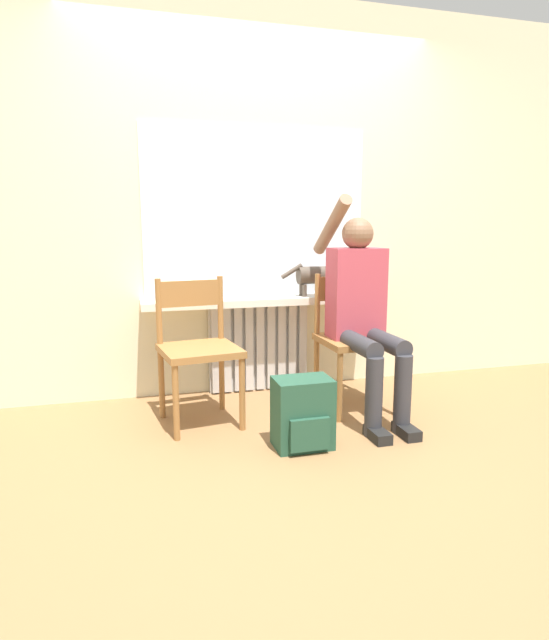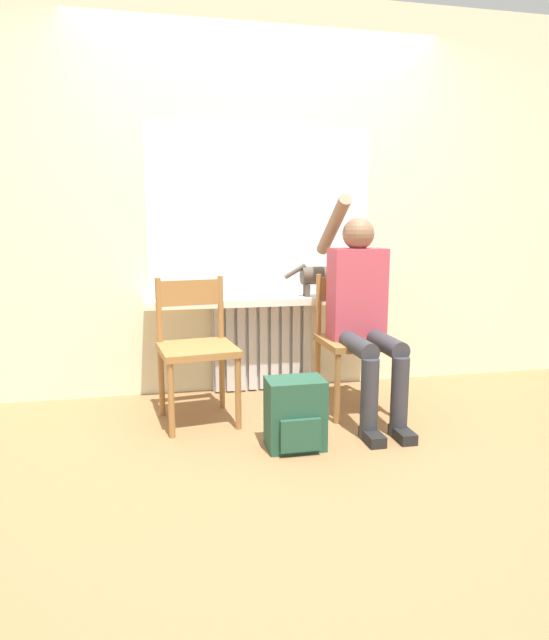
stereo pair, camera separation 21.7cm
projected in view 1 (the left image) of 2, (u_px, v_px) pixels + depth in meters
ground_plane at (312, 453)px, 2.81m from camera, size 12.00×12.00×0.00m
wall_with_window at (256, 201)px, 3.74m from camera, size 7.00×0.06×2.70m
radiator at (259, 346)px, 3.85m from camera, size 0.72×0.08×0.64m
windowsill at (261, 301)px, 3.71m from camera, size 1.64×0.25×0.05m
window_glass at (257, 213)px, 3.72m from camera, size 1.57×0.01×1.15m
chair_left at (198, 347)px, 3.19m from camera, size 0.49×0.49×0.87m
chair_right at (354, 337)px, 3.45m from camera, size 0.45×0.45×0.87m
person at (363, 306)px, 3.30m from camera, size 0.36×1.02×1.37m
cat at (318, 275)px, 3.76m from camera, size 0.44×0.12×0.23m
backpack at (303, 414)px, 2.86m from camera, size 0.31×0.24×0.38m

